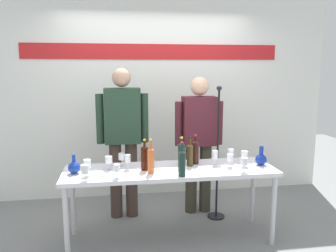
{
  "coord_description": "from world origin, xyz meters",
  "views": [
    {
      "loc": [
        -0.54,
        -3.29,
        1.76
      ],
      "look_at": [
        0.0,
        0.15,
        1.17
      ],
      "focal_mm": 36.67,
      "sensor_mm": 36.0,
      "label": 1
    }
  ],
  "objects_px": {
    "wine_bottle_1": "(181,154)",
    "wine_glass_left_1": "(128,159)",
    "presenter_right": "(199,137)",
    "wine_glass_right_4": "(230,158)",
    "wine_bottle_4": "(145,157)",
    "decanter_blue_left": "(74,167)",
    "wine_bottle_5": "(190,154)",
    "decanter_blue_right": "(261,159)",
    "wine_glass_left_5": "(122,157)",
    "presenter_left": "(123,134)",
    "wine_glass_left_0": "(109,160)",
    "microphone_stand": "(217,175)",
    "display_table": "(170,175)",
    "wine_bottle_3": "(151,159)",
    "wine_glass_right_0": "(231,153)",
    "wine_bottle_2": "(182,162)",
    "wine_glass_left_4": "(85,170)",
    "wine_glass_right_2": "(215,155)",
    "wine_bottle_0": "(195,151)",
    "wine_glass_left_3": "(117,168)",
    "wine_glass_right_3": "(244,155)",
    "wine_glass_left_2": "(87,164)",
    "wine_glass_right_1": "(244,162)"
  },
  "relations": [
    {
      "from": "presenter_left",
      "to": "wine_glass_left_0",
      "type": "distance_m",
      "value": 0.62
    },
    {
      "from": "presenter_left",
      "to": "wine_glass_left_5",
      "type": "xyz_separation_m",
      "value": [
        -0.03,
        -0.48,
        -0.15
      ]
    },
    {
      "from": "wine_bottle_3",
      "to": "wine_glass_left_0",
      "type": "distance_m",
      "value": 0.44
    },
    {
      "from": "wine_glass_right_4",
      "to": "microphone_stand",
      "type": "height_order",
      "value": "microphone_stand"
    },
    {
      "from": "presenter_right",
      "to": "wine_bottle_3",
      "type": "xyz_separation_m",
      "value": [
        -0.66,
        -0.76,
        -0.05
      ]
    },
    {
      "from": "decanter_blue_left",
      "to": "presenter_right",
      "type": "distance_m",
      "value": 1.55
    },
    {
      "from": "decanter_blue_left",
      "to": "wine_glass_right_4",
      "type": "xyz_separation_m",
      "value": [
        1.55,
        -0.02,
        0.03
      ]
    },
    {
      "from": "wine_glass_left_1",
      "to": "wine_glass_left_5",
      "type": "relative_size",
      "value": 1.09
    },
    {
      "from": "wine_glass_left_5",
      "to": "microphone_stand",
      "type": "relative_size",
      "value": 0.09
    },
    {
      "from": "wine_glass_left_4",
      "to": "wine_glass_right_2",
      "type": "xyz_separation_m",
      "value": [
        1.29,
        0.31,
        0.0
      ]
    },
    {
      "from": "decanter_blue_right",
      "to": "wine_bottle_4",
      "type": "height_order",
      "value": "wine_bottle_4"
    },
    {
      "from": "wine_glass_left_4",
      "to": "wine_glass_right_0",
      "type": "relative_size",
      "value": 0.99
    },
    {
      "from": "display_table",
      "to": "presenter_left",
      "type": "height_order",
      "value": "presenter_left"
    },
    {
      "from": "decanter_blue_left",
      "to": "wine_bottle_0",
      "type": "bearing_deg",
      "value": 7.19
    },
    {
      "from": "decanter_blue_left",
      "to": "wine_bottle_0",
      "type": "relative_size",
      "value": 0.6
    },
    {
      "from": "presenter_right",
      "to": "wine_glass_left_0",
      "type": "height_order",
      "value": "presenter_right"
    },
    {
      "from": "presenter_left",
      "to": "microphone_stand",
      "type": "bearing_deg",
      "value": -10.77
    },
    {
      "from": "wine_glass_left_3",
      "to": "microphone_stand",
      "type": "distance_m",
      "value": 1.37
    },
    {
      "from": "wine_bottle_5",
      "to": "wine_glass_right_3",
      "type": "relative_size",
      "value": 1.97
    },
    {
      "from": "wine_bottle_3",
      "to": "wine_glass_right_4",
      "type": "relative_size",
      "value": 2.51
    },
    {
      "from": "decanter_blue_left",
      "to": "wine_glass_right_3",
      "type": "relative_size",
      "value": 1.18
    },
    {
      "from": "presenter_right",
      "to": "wine_glass_right_1",
      "type": "height_order",
      "value": "presenter_right"
    },
    {
      "from": "presenter_right",
      "to": "wine_glass_left_1",
      "type": "bearing_deg",
      "value": -145.6
    },
    {
      "from": "wine_bottle_0",
      "to": "wine_glass_right_2",
      "type": "xyz_separation_m",
      "value": [
        0.19,
        -0.09,
        -0.03
      ]
    },
    {
      "from": "wine_glass_left_3",
      "to": "wine_glass_left_1",
      "type": "bearing_deg",
      "value": 66.8
    },
    {
      "from": "wine_glass_right_4",
      "to": "wine_bottle_3",
      "type": "bearing_deg",
      "value": -174.24
    },
    {
      "from": "decanter_blue_right",
      "to": "microphone_stand",
      "type": "xyz_separation_m",
      "value": [
        -0.33,
        0.45,
        -0.3
      ]
    },
    {
      "from": "wine_glass_left_2",
      "to": "wine_glass_left_5",
      "type": "distance_m",
      "value": 0.42
    },
    {
      "from": "presenter_right",
      "to": "wine_bottle_1",
      "type": "relative_size",
      "value": 5.2
    },
    {
      "from": "wine_glass_left_1",
      "to": "wine_glass_left_2",
      "type": "distance_m",
      "value": 0.41
    },
    {
      "from": "wine_glass_left_3",
      "to": "wine_bottle_4",
      "type": "bearing_deg",
      "value": 37.27
    },
    {
      "from": "wine_glass_left_1",
      "to": "wine_glass_right_3",
      "type": "relative_size",
      "value": 0.95
    },
    {
      "from": "wine_bottle_5",
      "to": "wine_glass_left_0",
      "type": "xyz_separation_m",
      "value": [
        -0.83,
        -0.01,
        -0.03
      ]
    },
    {
      "from": "wine_bottle_5",
      "to": "wine_glass_left_3",
      "type": "distance_m",
      "value": 0.8
    },
    {
      "from": "presenter_left",
      "to": "presenter_right",
      "type": "bearing_deg",
      "value": -0.0
    },
    {
      "from": "wine_glass_left_5",
      "to": "wine_glass_left_4",
      "type": "bearing_deg",
      "value": -128.63
    },
    {
      "from": "wine_glass_right_4",
      "to": "wine_glass_right_1",
      "type": "bearing_deg",
      "value": -67.13
    },
    {
      "from": "decanter_blue_left",
      "to": "wine_bottle_5",
      "type": "relative_size",
      "value": 0.6
    },
    {
      "from": "wine_bottle_2",
      "to": "wine_glass_left_4",
      "type": "relative_size",
      "value": 2.21
    },
    {
      "from": "presenter_right",
      "to": "wine_glass_right_4",
      "type": "bearing_deg",
      "value": -77.1
    },
    {
      "from": "decanter_blue_right",
      "to": "wine_glass_left_5",
      "type": "bearing_deg",
      "value": 172.94
    },
    {
      "from": "decanter_blue_left",
      "to": "wine_glass_left_1",
      "type": "height_order",
      "value": "decanter_blue_left"
    },
    {
      "from": "wine_bottle_1",
      "to": "wine_glass_right_0",
      "type": "height_order",
      "value": "wine_bottle_1"
    },
    {
      "from": "wine_bottle_1",
      "to": "wine_glass_left_1",
      "type": "distance_m",
      "value": 0.54
    },
    {
      "from": "wine_bottle_0",
      "to": "wine_glass_right_2",
      "type": "relative_size",
      "value": 1.99
    },
    {
      "from": "wine_bottle_4",
      "to": "wine_bottle_1",
      "type": "bearing_deg",
      "value": 4.14
    },
    {
      "from": "wine_bottle_3",
      "to": "wine_bottle_2",
      "type": "bearing_deg",
      "value": -25.72
    },
    {
      "from": "presenter_right",
      "to": "wine_glass_left_0",
      "type": "xyz_separation_m",
      "value": [
        -1.06,
        -0.58,
        -0.09
      ]
    },
    {
      "from": "presenter_right",
      "to": "wine_bottle_4",
      "type": "height_order",
      "value": "presenter_right"
    },
    {
      "from": "display_table",
      "to": "wine_bottle_2",
      "type": "bearing_deg",
      "value": -74.64
    }
  ]
}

